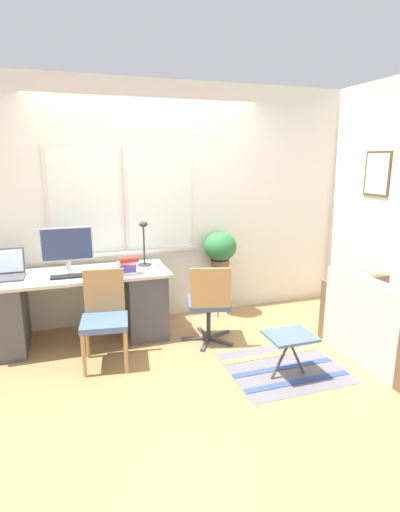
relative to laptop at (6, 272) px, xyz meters
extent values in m
plane|color=tan|center=(1.50, -0.41, -0.79)|extent=(14.00, 14.00, 0.00)
cube|color=white|center=(1.50, 0.37, 0.56)|extent=(9.00, 0.06, 2.70)
cube|color=silver|center=(0.79, 0.33, 0.62)|extent=(0.79, 0.02, 1.19)
cube|color=white|center=(0.79, 0.32, 0.62)|extent=(0.72, 0.01, 1.12)
cube|color=silver|center=(1.61, 0.33, 0.62)|extent=(0.79, 0.02, 1.19)
cube|color=white|center=(1.61, 0.32, 0.62)|extent=(0.72, 0.01, 1.12)
cube|color=silver|center=(1.20, 0.34, 0.04)|extent=(1.66, 0.11, 0.04)
cube|color=white|center=(3.96, -0.41, 0.56)|extent=(0.06, 9.00, 2.70)
cube|color=brown|center=(3.92, -0.44, 0.91)|extent=(0.02, 0.38, 0.49)
cube|color=white|center=(3.91, -0.44, 0.91)|extent=(0.01, 0.33, 0.44)
cube|color=beige|center=(0.64, -0.06, -0.07)|extent=(1.87, 0.70, 0.03)
cube|color=#4C4C51|center=(-0.06, -0.06, -0.44)|extent=(0.40, 0.62, 0.70)
cube|color=#4C4C51|center=(1.33, -0.06, -0.44)|extent=(0.40, 0.62, 0.70)
cube|color=#4C4C51|center=(0.00, -0.06, -0.05)|extent=(0.33, 0.25, 0.02)
cube|color=#4C4C51|center=(0.00, 0.10, 0.08)|extent=(0.33, 0.07, 0.25)
cube|color=silver|center=(0.00, 0.10, 0.09)|extent=(0.30, 0.06, 0.22)
cylinder|color=silver|center=(0.58, 0.06, -0.05)|extent=(0.21, 0.21, 0.02)
cylinder|color=silver|center=(0.58, 0.06, 0.01)|extent=(0.05, 0.05, 0.11)
cube|color=silver|center=(0.58, 0.06, 0.23)|extent=(0.51, 0.02, 0.34)
cube|color=navy|center=(0.58, 0.05, 0.23)|extent=(0.49, 0.01, 0.32)
cube|color=black|center=(0.62, -0.18, -0.05)|extent=(0.43, 0.13, 0.02)
ellipsoid|color=slate|center=(0.92, -0.16, -0.04)|extent=(0.04, 0.07, 0.03)
cylinder|color=#2D2D33|center=(1.36, 0.05, -0.05)|extent=(0.15, 0.15, 0.01)
cylinder|color=#2D2D33|center=(1.36, 0.05, 0.16)|extent=(0.02, 0.02, 0.42)
ellipsoid|color=#2D2D33|center=(1.36, 0.05, 0.39)|extent=(0.09, 0.09, 0.06)
cube|color=white|center=(1.13, -0.24, -0.04)|extent=(0.18, 0.15, 0.03)
cube|color=#2851B2|center=(1.13, -0.25, -0.01)|extent=(0.17, 0.16, 0.03)
cube|color=purple|center=(1.15, -0.24, 0.03)|extent=(0.16, 0.17, 0.04)
cube|color=white|center=(1.13, -0.24, 0.06)|extent=(0.20, 0.18, 0.03)
cube|color=red|center=(1.15, -0.26, 0.10)|extent=(0.19, 0.14, 0.04)
cylinder|color=#B2844C|center=(0.65, -0.83, -0.58)|extent=(0.04, 0.04, 0.42)
cylinder|color=#B2844C|center=(1.01, -0.87, -0.58)|extent=(0.04, 0.04, 0.42)
cylinder|color=#B2844C|center=(0.70, -0.47, -0.58)|extent=(0.04, 0.04, 0.42)
cylinder|color=#B2844C|center=(1.05, -0.52, -0.58)|extent=(0.04, 0.04, 0.42)
cube|color=#4C6699|center=(0.85, -0.67, -0.37)|extent=(0.46, 0.45, 0.06)
cube|color=#B2844C|center=(0.88, -0.46, -0.14)|extent=(0.37, 0.08, 0.42)
cube|color=#47474C|center=(1.78, -0.43, -0.77)|extent=(0.29, 0.11, 0.03)
cube|color=#47474C|center=(1.85, -0.59, -0.77)|extent=(0.18, 0.26, 0.03)
cube|color=#47474C|center=(2.01, -0.58, -0.77)|extent=(0.21, 0.24, 0.03)
cube|color=#47474C|center=(2.06, -0.42, -0.77)|extent=(0.28, 0.14, 0.03)
cube|color=#47474C|center=(1.92, -0.33, -0.77)|extent=(0.05, 0.29, 0.03)
cylinder|color=#333338|center=(1.92, -0.47, -0.58)|extent=(0.04, 0.04, 0.36)
cube|color=#4C6699|center=(1.92, -0.47, -0.37)|extent=(0.51, 0.50, 0.06)
cube|color=#B2844C|center=(1.87, -0.68, -0.14)|extent=(0.39, 0.13, 0.40)
cube|color=beige|center=(3.47, -1.33, -0.58)|extent=(0.80, 0.97, 0.43)
cube|color=beige|center=(3.15, -1.33, -0.18)|extent=(0.16, 0.97, 0.37)
cube|color=brown|center=(3.47, -0.80, -0.47)|extent=(0.80, 0.09, 0.63)
cylinder|color=#333338|center=(2.29, 0.16, -0.22)|extent=(0.25, 0.25, 0.02)
cylinder|color=#333338|center=(2.39, 0.16, -0.51)|extent=(0.01, 0.01, 0.56)
cylinder|color=#333338|center=(2.24, 0.25, -0.51)|extent=(0.01, 0.01, 0.56)
cylinder|color=#333338|center=(2.24, 0.07, -0.51)|extent=(0.01, 0.01, 0.56)
cylinder|color=brown|center=(2.29, 0.16, -0.15)|extent=(0.22, 0.22, 0.11)
ellipsoid|color=#2D7038|center=(2.29, 0.16, 0.06)|extent=(0.39, 0.39, 0.35)
cube|color=slate|center=(2.38, -1.24, -0.79)|extent=(1.02, 0.87, 0.01)
cube|color=#334C99|center=(2.38, -1.49, -0.78)|extent=(1.00, 0.07, 0.00)
cube|color=#334C99|center=(2.38, -1.24, -0.78)|extent=(1.00, 0.07, 0.00)
cube|color=#DBCC4C|center=(2.38, -0.99, -0.78)|extent=(1.00, 0.07, 0.00)
cube|color=slate|center=(2.34, -1.37, -0.41)|extent=(0.40, 0.34, 0.02)
cylinder|color=#4C3D2D|center=(2.27, -1.37, -0.61)|extent=(0.20, 0.02, 0.38)
cylinder|color=#4C3D2D|center=(2.41, -1.37, -0.61)|extent=(0.20, 0.02, 0.38)
camera|label=1|loc=(0.62, -4.13, 1.06)|focal=28.00mm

